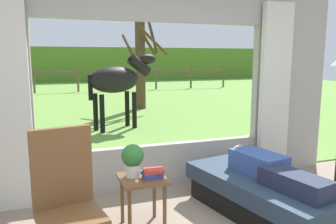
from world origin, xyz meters
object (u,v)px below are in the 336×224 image
Objects in this scene: horse at (118,80)px; reclining_person at (269,169)px; book_stack at (153,173)px; pasture_tree at (141,61)px; potted_plant at (133,158)px; recliner_sofa at (265,194)px; side_table at (143,187)px; rocking_chair at (67,201)px.

reclining_person is at bearing -11.43° from horse.
pasture_tree is (1.88, 7.55, 1.00)m from book_stack.
horse is at bearing 80.76° from potted_plant.
potted_plant is at bearing 159.94° from recliner_sofa.
book_stack is (0.09, -0.06, 0.14)m from side_table.
pasture_tree is at bearing 74.56° from potted_plant.
side_table is at bearing 162.01° from recliner_sofa.
reclining_person is 2.75× the size of side_table.
horse is at bearing 86.12° from recliner_sofa.
recliner_sofa is at bearing -11.35° from horse.
rocking_chair is at bearing -34.51° from horse.
recliner_sofa is 8.74× the size of book_stack.
book_stack is at bearing 10.24° from rocking_chair.
book_stack is 7.85m from pasture_tree.
book_stack is at bearing 164.36° from recliner_sofa.
potted_plant is at bearing -105.44° from pasture_tree.
recliner_sofa is 1.65× the size of rocking_chair.
potted_plant is at bearing 143.13° from side_table.
book_stack reaches higher than recliner_sofa.
horse reaches higher than potted_plant.
reclining_person is 0.49× the size of pasture_tree.
recliner_sofa is 1.49m from potted_plant.
horse is (-0.65, 4.83, 0.63)m from reclining_person.
rocking_chair is 0.79m from potted_plant.
side_table reaches higher than recliner_sofa.
recliner_sofa is at bearing -8.44° from potted_plant.
book_stack is 0.12× the size of horse.
pasture_tree reaches higher than reclining_person.
horse is at bearing 83.00° from book_stack.
side_table is (-1.31, 0.20, -0.10)m from reclining_person.
side_table is at bearing 159.90° from reclining_person.
reclining_person is 4.47× the size of potted_plant.
book_stack is (0.17, -0.12, -0.13)m from potted_plant.
book_stack is at bearing -26.09° from horse.
rocking_chair is (-2.03, -0.18, 0.02)m from reclining_person.
rocking_chair is 5.24m from horse.
pasture_tree is (1.31, 2.86, 0.41)m from horse.
reclining_person is at bearing -10.40° from potted_plant.
recliner_sofa is 3.55× the size of side_table.
rocking_chair is 0.62× the size of horse.
horse reaches higher than side_table.
rocking_chair reaches higher than potted_plant.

